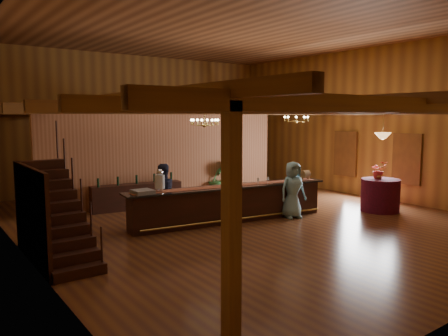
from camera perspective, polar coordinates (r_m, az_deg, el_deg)
floor at (r=13.07m, az=2.31°, el=-6.52°), size 14.00×14.00×0.00m
ceiling at (r=12.96m, az=2.43°, el=17.87°), size 14.00×14.00×0.00m
wall_back at (r=18.73m, az=-11.06°, el=5.86°), size 12.00×0.10×5.50m
wall_left at (r=10.17m, az=-25.35°, el=4.70°), size 0.10×14.00×5.50m
wall_right at (r=17.09m, az=18.46°, el=5.57°), size 0.10×14.00×5.50m
beam_grid at (r=13.12m, az=1.00°, el=7.80°), size 11.90×13.90×0.39m
support_posts at (r=12.41m, az=3.77°, el=0.26°), size 9.20×10.20×3.20m
partition_wall at (r=15.44m, az=-7.18°, el=1.31°), size 9.00×0.18×3.10m
window_right_front at (r=16.23m, az=22.78°, el=1.10°), size 0.12×1.05×1.75m
window_right_back at (r=17.72m, az=15.60°, el=1.81°), size 0.12×1.05×1.75m
staircase at (r=9.77m, az=-20.84°, el=-5.51°), size 1.00×2.80×2.00m
backroom_boxes at (r=17.42m, az=-9.70°, el=-1.50°), size 4.10×0.60×1.10m
tasting_bar at (r=12.54m, az=0.80°, el=-4.64°), size 6.22×1.61×1.04m
beverage_dispenser at (r=11.61m, az=-8.39°, el=-1.66°), size 0.26×0.26×0.60m
glass_rack_tray at (r=11.40m, az=-10.57°, el=-3.07°), size 0.50×0.50×0.10m
raffle_drum at (r=13.85m, az=10.57°, el=-0.81°), size 0.34×0.24×0.30m
bar_bottle_0 at (r=12.62m, az=1.32°, el=-1.55°), size 0.07×0.07×0.30m
bar_bottle_1 at (r=12.72m, az=2.08°, el=-1.49°), size 0.07×0.07×0.30m
backbar_shelf at (r=14.52m, az=-11.30°, el=-3.63°), size 2.99×0.82×0.83m
round_table at (r=14.73m, az=19.73°, el=-3.36°), size 1.19×1.19×1.03m
chandelier_left at (r=12.45m, az=-2.55°, el=6.03°), size 0.80×0.80×0.51m
chandelier_right at (r=14.89m, az=9.41°, el=6.37°), size 0.80×0.80×0.43m
pendant_lamp at (r=14.53m, az=20.02°, el=3.99°), size 0.52×0.52×0.90m
bartender at (r=13.40m, az=0.91°, el=-2.73°), size 0.61×0.43×1.58m
staff_second at (r=12.29m, az=-8.08°, el=-3.38°), size 0.85×0.67×1.70m
guest at (r=13.09m, az=8.98°, el=-2.83°), size 0.92×0.69×1.68m
floor_plant at (r=16.41m, az=-0.86°, el=-1.39°), size 0.89×0.80×1.35m
table_flowers at (r=14.73m, az=19.53°, el=-0.23°), size 0.62×0.58×0.56m
table_vase at (r=14.67m, az=19.59°, el=-0.72°), size 0.20×0.20×0.32m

